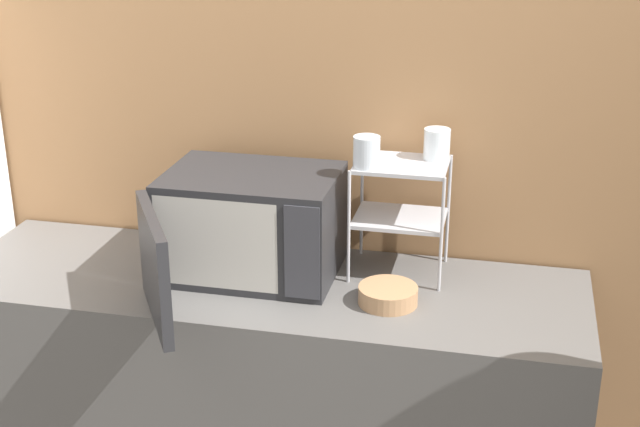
{
  "coord_description": "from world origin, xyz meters",
  "views": [
    {
      "loc": [
        0.71,
        -2.07,
        2.11
      ],
      "look_at": [
        0.17,
        0.33,
        1.15
      ],
      "focal_mm": 50.0,
      "sensor_mm": 36.0,
      "label": 1
    }
  ],
  "objects_px": {
    "glass_front_left": "(367,152)",
    "bowl": "(388,295)",
    "microwave": "(247,226)",
    "glass_back_right": "(437,144)",
    "dish_rack": "(401,194)"
  },
  "relations": [
    {
      "from": "glass_back_right",
      "to": "glass_front_left",
      "type": "bearing_deg",
      "value": -147.05
    },
    {
      "from": "microwave",
      "to": "dish_rack",
      "type": "height_order",
      "value": "dish_rack"
    },
    {
      "from": "microwave",
      "to": "glass_back_right",
      "type": "relative_size",
      "value": 7.84
    },
    {
      "from": "dish_rack",
      "to": "glass_back_right",
      "type": "relative_size",
      "value": 3.8
    },
    {
      "from": "microwave",
      "to": "glass_front_left",
      "type": "relative_size",
      "value": 7.84
    },
    {
      "from": "microwave",
      "to": "glass_back_right",
      "type": "bearing_deg",
      "value": 18.31
    },
    {
      "from": "microwave",
      "to": "glass_front_left",
      "type": "distance_m",
      "value": 0.44
    },
    {
      "from": "microwave",
      "to": "bowl",
      "type": "height_order",
      "value": "microwave"
    },
    {
      "from": "glass_front_left",
      "to": "bowl",
      "type": "xyz_separation_m",
      "value": [
        0.1,
        -0.16,
        -0.38
      ]
    },
    {
      "from": "dish_rack",
      "to": "bowl",
      "type": "distance_m",
      "value": 0.33
    },
    {
      "from": "glass_back_right",
      "to": "dish_rack",
      "type": "bearing_deg",
      "value": -147.9
    },
    {
      "from": "glass_front_left",
      "to": "bowl",
      "type": "bearing_deg",
      "value": -58.67
    },
    {
      "from": "dish_rack",
      "to": "glass_front_left",
      "type": "xyz_separation_m",
      "value": [
        -0.1,
        -0.06,
        0.15
      ]
    },
    {
      "from": "bowl",
      "to": "microwave",
      "type": "bearing_deg",
      "value": 166.86
    },
    {
      "from": "bowl",
      "to": "glass_back_right",
      "type": "bearing_deg",
      "value": 71.85
    }
  ]
}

